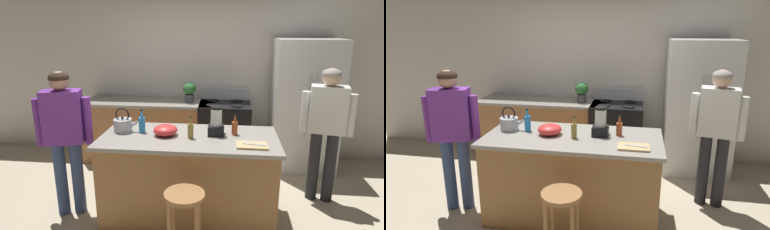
{
  "view_description": "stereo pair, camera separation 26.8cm",
  "coord_description": "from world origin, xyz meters",
  "views": [
    {
      "loc": [
        0.39,
        -3.23,
        2.09
      ],
      "look_at": [
        0.0,
        0.3,
        1.09
      ],
      "focal_mm": 30.56,
      "sensor_mm": 36.0,
      "label": 1
    },
    {
      "loc": [
        0.66,
        -3.19,
        2.09
      ],
      "look_at": [
        0.0,
        0.3,
        1.09
      ],
      "focal_mm": 30.56,
      "sensor_mm": 36.0,
      "label": 2
    }
  ],
  "objects": [
    {
      "name": "person_by_sink_right",
      "position": [
        1.54,
        0.54,
        0.98
      ],
      "size": [
        0.6,
        0.3,
        1.62
      ],
      "color": "#26262B",
      "rests_on": "ground_plane"
    },
    {
      "name": "potted_plant",
      "position": [
        -0.18,
        1.55,
        1.12
      ],
      "size": [
        0.2,
        0.2,
        0.3
      ],
      "color": "#4C4C51",
      "rests_on": "back_counter_run"
    },
    {
      "name": "ground_plane",
      "position": [
        0.0,
        0.0,
        0.0
      ],
      "size": [
        14.0,
        14.0,
        0.0
      ],
      "primitive_type": "plane",
      "color": "beige"
    },
    {
      "name": "bottle_vinegar",
      "position": [
        0.02,
        -0.06,
        1.03
      ],
      "size": [
        0.06,
        0.06,
        0.24
      ],
      "color": "olive",
      "rests_on": "kitchen_island"
    },
    {
      "name": "bottle_cooking_sauce",
      "position": [
        0.48,
        0.11,
        1.02
      ],
      "size": [
        0.06,
        0.06,
        0.22
      ],
      "color": "#B24C26",
      "rests_on": "kitchen_island"
    },
    {
      "name": "back_counter_run",
      "position": [
        -0.8,
        1.55,
        0.47
      ],
      "size": [
        2.0,
        0.64,
        0.94
      ],
      "color": "#9E6B3D",
      "rests_on": "ground_plane"
    },
    {
      "name": "back_wall",
      "position": [
        0.0,
        1.95,
        1.35
      ],
      "size": [
        8.0,
        0.1,
        2.7
      ],
      "primitive_type": "cube",
      "color": "silver",
      "rests_on": "ground_plane"
    },
    {
      "name": "kitchen_island",
      "position": [
        0.0,
        0.0,
        0.47
      ],
      "size": [
        1.86,
        0.89,
        0.94
      ],
      "color": "#9E6B3D",
      "rests_on": "ground_plane"
    },
    {
      "name": "bottle_soda",
      "position": [
        -0.52,
        0.08,
        1.04
      ],
      "size": [
        0.07,
        0.07,
        0.26
      ],
      "color": "#268CD8",
      "rests_on": "kitchen_island"
    },
    {
      "name": "stove_range",
      "position": [
        0.36,
        1.52,
        0.48
      ],
      "size": [
        0.76,
        0.65,
        1.12
      ],
      "color": "black",
      "rests_on": "ground_plane"
    },
    {
      "name": "chef_knife",
      "position": [
        0.66,
        -0.23,
        0.97
      ],
      "size": [
        0.22,
        0.07,
        0.01
      ],
      "primitive_type": "cube",
      "rotation": [
        0.0,
        0.0,
        -0.18
      ],
      "color": "#B7BABF",
      "rests_on": "cutting_board"
    },
    {
      "name": "refrigerator",
      "position": [
        1.5,
        1.5,
        0.95
      ],
      "size": [
        0.9,
        0.73,
        1.89
      ],
      "color": "silver",
      "rests_on": "ground_plane"
    },
    {
      "name": "mixing_bowl",
      "position": [
        -0.25,
        0.01,
        1.0
      ],
      "size": [
        0.26,
        0.26,
        0.12
      ],
      "primitive_type": "ellipsoid",
      "color": "red",
      "rests_on": "kitchen_island"
    },
    {
      "name": "cutting_board",
      "position": [
        0.64,
        -0.23,
        0.95
      ],
      "size": [
        0.3,
        0.2,
        0.02
      ],
      "primitive_type": "cube",
      "color": "tan",
      "rests_on": "kitchen_island"
    },
    {
      "name": "person_by_island_left",
      "position": [
        -1.34,
        -0.08,
        0.98
      ],
      "size": [
        0.59,
        0.31,
        1.62
      ],
      "color": "#384C7A",
      "rests_on": "ground_plane"
    },
    {
      "name": "blender_appliance",
      "position": [
        0.28,
        0.08,
        1.07
      ],
      "size": [
        0.17,
        0.17,
        0.31
      ],
      "color": "black",
      "rests_on": "kitchen_island"
    },
    {
      "name": "tea_kettle",
      "position": [
        -0.74,
        0.08,
        1.02
      ],
      "size": [
        0.28,
        0.2,
        0.27
      ],
      "color": "#B7BABF",
      "rests_on": "kitchen_island"
    },
    {
      "name": "bar_stool",
      "position": [
        0.05,
        -0.72,
        0.53
      ],
      "size": [
        0.36,
        0.36,
        0.68
      ],
      "color": "#9E6B3D",
      "rests_on": "ground_plane"
    }
  ]
}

